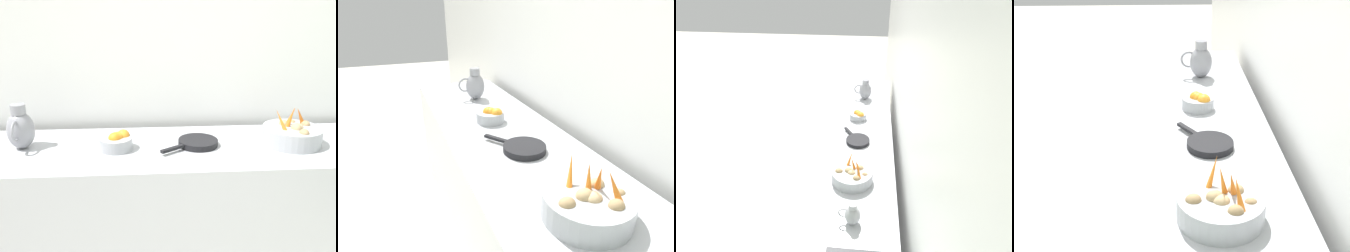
{
  "view_description": "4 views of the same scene",
  "coord_description": "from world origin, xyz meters",
  "views": [
    {
      "loc": [
        0.36,
        -0.38,
        1.62
      ],
      "look_at": [
        -1.46,
        -0.24,
        1.01
      ],
      "focal_mm": 37.48,
      "sensor_mm": 36.0,
      "label": 1
    },
    {
      "loc": [
        -0.89,
        1.15,
        1.59
      ],
      "look_at": [
        -1.41,
        -0.11,
        1.02
      ],
      "focal_mm": 30.76,
      "sensor_mm": 36.0,
      "label": 2
    },
    {
      "loc": [
        -1.6,
        2.22,
        2.45
      ],
      "look_at": [
        -1.37,
        -0.06,
        1.06
      ],
      "focal_mm": 30.36,
      "sensor_mm": 36.0,
      "label": 3
    },
    {
      "loc": [
        -1.29,
        1.82,
        1.94
      ],
      "look_at": [
        -1.36,
        -0.05,
        1.0
      ],
      "focal_mm": 47.6,
      "sensor_mm": 36.0,
      "label": 4
    }
  ],
  "objects": [
    {
      "name": "prep_counter",
      "position": [
        -1.49,
        -0.06,
        0.44
      ],
      "size": [
        0.69,
        3.18,
        0.88
      ],
      "primitive_type": "cube",
      "color": "#ADAFB5",
      "rests_on": "ground_plane"
    },
    {
      "name": "metal_pitcher_tall",
      "position": [
        -1.53,
        -1.06,
        0.99
      ],
      "size": [
        0.21,
        0.15,
        0.25
      ],
      "color": "gray",
      "rests_on": "prep_counter"
    },
    {
      "name": "tile_wall_left",
      "position": [
        -1.95,
        0.44,
        1.5
      ],
      "size": [
        0.1,
        8.81,
        3.0
      ],
      "primitive_type": "cube",
      "color": "white",
      "rests_on": "ground_plane"
    },
    {
      "name": "orange_bowl",
      "position": [
        -1.48,
        -0.53,
        0.92
      ],
      "size": [
        0.18,
        0.18,
        0.1
      ],
      "color": "#9EA0A5",
      "rests_on": "prep_counter"
    },
    {
      "name": "skillet_on_counter",
      "position": [
        -1.5,
        -0.07,
        0.89
      ],
      "size": [
        0.27,
        0.34,
        0.03
      ],
      "color": "black",
      "rests_on": "prep_counter"
    },
    {
      "name": "vegetable_colander",
      "position": [
        -1.49,
        0.48,
        0.93
      ],
      "size": [
        0.33,
        0.33,
        0.23
      ],
      "color": "#9EA0A5",
      "rests_on": "prep_counter"
    }
  ]
}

